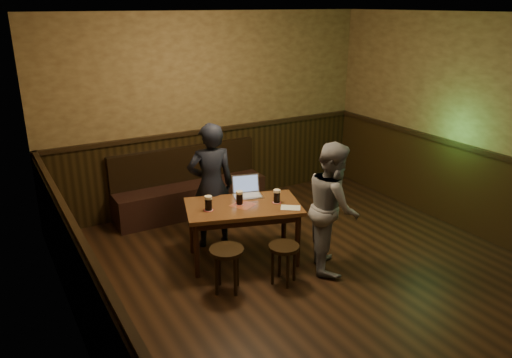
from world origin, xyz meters
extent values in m
cube|color=black|center=(0.00, 0.00, -0.01)|extent=(5.00, 6.00, 0.02)
cube|color=beige|center=(0.00, 0.00, 2.81)|extent=(5.00, 6.00, 0.02)
cube|color=olive|center=(0.00, 3.01, 1.40)|extent=(5.00, 0.02, 2.80)
cube|color=olive|center=(-2.51, 0.00, 1.40)|extent=(0.02, 6.00, 2.80)
cube|color=olive|center=(2.51, 0.00, 1.40)|extent=(0.02, 6.00, 2.80)
cube|color=black|center=(0.00, 2.98, 0.55)|extent=(4.98, 0.04, 1.10)
cube|color=black|center=(-2.48, 0.00, 0.55)|extent=(0.04, 5.98, 1.10)
cube|color=black|center=(2.48, 0.00, 0.55)|extent=(0.04, 5.98, 1.10)
cube|color=black|center=(0.00, 2.95, 1.13)|extent=(4.98, 0.06, 0.06)
cube|color=black|center=(-2.45, 0.00, 1.13)|extent=(0.06, 5.98, 0.06)
cube|color=black|center=(2.45, 0.00, 1.13)|extent=(0.06, 5.98, 0.06)
cube|color=black|center=(-0.50, 2.71, 0.23)|extent=(2.20, 0.50, 0.45)
cube|color=black|center=(-0.50, 2.91, 0.70)|extent=(2.20, 0.10, 0.50)
cube|color=#4F3016|center=(-0.50, 1.12, 0.68)|extent=(1.47, 1.11, 0.05)
cube|color=black|center=(-0.50, 1.12, 0.61)|extent=(1.33, 0.97, 0.07)
cube|color=maroon|center=(-0.50, 1.12, 0.70)|extent=(0.33, 0.33, 0.00)
cylinder|color=black|center=(-1.14, 1.01, 0.33)|extent=(0.07, 0.07, 0.65)
cylinder|color=black|center=(-0.96, 1.58, 0.33)|extent=(0.07, 0.07, 0.65)
cylinder|color=black|center=(-0.04, 0.66, 0.33)|extent=(0.07, 0.07, 0.65)
cylinder|color=black|center=(0.14, 1.23, 0.33)|extent=(0.07, 0.07, 0.65)
cylinder|color=black|center=(-0.98, 0.60, 0.47)|extent=(0.43, 0.43, 0.04)
cylinder|color=black|center=(-0.84, 0.63, 0.24)|extent=(0.04, 0.04, 0.47)
cylinder|color=black|center=(-1.00, 0.74, 0.24)|extent=(0.04, 0.04, 0.47)
cylinder|color=black|center=(-1.12, 0.57, 0.24)|extent=(0.04, 0.04, 0.47)
cylinder|color=black|center=(-0.95, 0.46, 0.24)|extent=(0.04, 0.04, 0.47)
cylinder|color=black|center=(-0.37, 0.44, 0.43)|extent=(0.39, 0.39, 0.04)
cylinder|color=black|center=(-0.25, 0.41, 0.21)|extent=(0.04, 0.04, 0.43)
cylinder|color=black|center=(-0.35, 0.56, 0.21)|extent=(0.04, 0.04, 0.43)
cylinder|color=black|center=(-0.50, 0.46, 0.21)|extent=(0.04, 0.04, 0.43)
cylinder|color=black|center=(-0.40, 0.31, 0.21)|extent=(0.04, 0.04, 0.43)
cylinder|color=maroon|center=(-0.91, 1.17, 0.70)|extent=(0.11, 0.11, 0.00)
cylinder|color=silver|center=(-0.91, 1.17, 0.70)|extent=(0.09, 0.09, 0.00)
cylinder|color=black|center=(-0.91, 1.17, 0.77)|extent=(0.08, 0.08, 0.13)
cylinder|color=beige|center=(-0.91, 1.17, 0.85)|extent=(0.08, 0.08, 0.03)
cylinder|color=maroon|center=(-0.53, 1.15, 0.70)|extent=(0.11, 0.11, 0.00)
cylinder|color=silver|center=(-0.53, 1.15, 0.70)|extent=(0.09, 0.09, 0.00)
cylinder|color=black|center=(-0.53, 1.15, 0.77)|extent=(0.08, 0.08, 0.13)
cylinder|color=beige|center=(-0.53, 1.15, 0.85)|extent=(0.08, 0.08, 0.03)
cylinder|color=maroon|center=(-0.13, 0.99, 0.70)|extent=(0.10, 0.10, 0.00)
cylinder|color=silver|center=(-0.13, 0.99, 0.70)|extent=(0.09, 0.09, 0.00)
cylinder|color=black|center=(-0.13, 0.99, 0.77)|extent=(0.08, 0.08, 0.12)
cylinder|color=beige|center=(-0.13, 0.99, 0.85)|extent=(0.08, 0.08, 0.03)
cube|color=silver|center=(-0.33, 1.32, 0.71)|extent=(0.38, 0.31, 0.02)
cube|color=#B2B2B7|center=(-0.33, 1.32, 0.72)|extent=(0.34, 0.26, 0.00)
cube|color=silver|center=(-0.30, 1.43, 0.83)|extent=(0.34, 0.16, 0.22)
cube|color=#5C75AB|center=(-0.30, 1.42, 0.83)|extent=(0.31, 0.13, 0.19)
cube|color=silver|center=(-0.07, 0.77, 0.70)|extent=(0.27, 0.25, 0.00)
imported|color=black|center=(-0.65, 1.66, 0.79)|extent=(0.64, 0.49, 1.57)
imported|color=gray|center=(0.30, 0.48, 0.74)|extent=(0.85, 0.91, 1.49)
camera|label=1|loc=(-3.01, -3.57, 2.90)|focal=35.00mm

